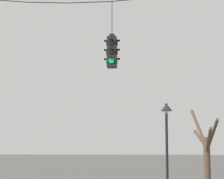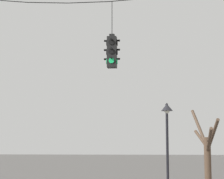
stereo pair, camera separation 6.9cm
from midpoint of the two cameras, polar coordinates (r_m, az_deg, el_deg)
The scene contains 3 objects.
traffic_light_near_right_pole at distance 15.79m, azimuth 0.13°, elevation 4.97°, with size 0.58×0.58×2.47m.
street_lamp at distance 20.07m, azimuth 7.31°, elevation -4.34°, with size 0.53×0.91×4.19m.
bare_tree at distance 22.30m, azimuth 12.38°, elevation -8.04°, with size 1.08×3.95×4.15m.
Camera 2 is at (2.57, -15.55, 2.23)m, focal length 70.00 mm.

